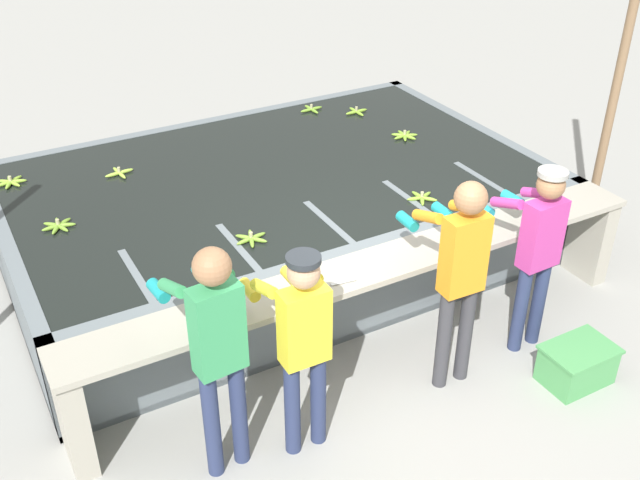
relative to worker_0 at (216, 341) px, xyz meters
The scene contains 18 objects.
ground_plane 1.87m from the worker_0, 10.36° to the left, with size 80.00×80.00×0.00m, color #999993.
wash_tank 2.81m from the worker_0, 56.59° to the left, with size 4.97×3.16×0.87m.
work_ledge 1.65m from the worker_0, 18.36° to the left, with size 4.97×0.45×0.87m.
worker_0 is the anchor object (origin of this frame).
worker_1 0.57m from the worker_0, ahead, with size 0.41×0.71×1.58m.
worker_2 1.86m from the worker_0, ahead, with size 0.42×0.72×1.74m.
worker_3 2.67m from the worker_0, ahead, with size 0.42×0.72×1.61m.
banana_bunch_floating_0 4.37m from the worker_0, 53.74° to the left, with size 0.28×0.28×0.08m.
banana_bunch_floating_1 2.99m from the worker_0, 85.63° to the left, with size 0.28×0.28×0.08m.
banana_bunch_floating_2 4.40m from the worker_0, 47.07° to the left, with size 0.28×0.28×0.08m.
banana_bunch_floating_3 2.31m from the worker_0, 102.43° to the left, with size 0.28×0.28×0.08m.
banana_bunch_floating_4 1.53m from the worker_0, 57.59° to the left, with size 0.28×0.28×0.08m.
banana_bunch_floating_5 3.36m from the worker_0, 102.05° to the left, with size 0.28×0.28×0.08m.
banana_bunch_floating_6 2.71m from the worker_0, 26.02° to the left, with size 0.28×0.27×0.08m.
banana_bunch_floating_7 3.91m from the worker_0, 37.91° to the left, with size 0.28×0.28×0.08m.
knife_0 1.12m from the worker_0, 22.13° to the left, with size 0.35×0.07×0.02m.
crate 2.91m from the worker_0, 11.65° to the right, with size 0.55×0.39×0.32m.
support_post_right 4.82m from the worker_0, 14.06° to the left, with size 0.09×0.09×3.20m.
Camera 1 is at (-2.71, -3.76, 4.00)m, focal length 42.00 mm.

